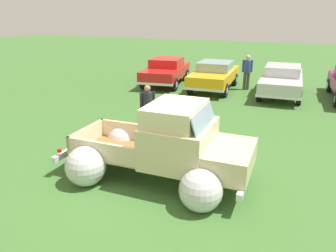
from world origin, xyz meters
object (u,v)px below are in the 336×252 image
(spectator_0, at_px, (148,106))
(show_car_1, at_px, (214,74))
(vintage_pickup_truck, at_px, (169,150))
(lane_cone_0, at_px, (111,125))
(show_car_0, at_px, (166,70))
(show_car_2, at_px, (282,79))
(spectator_1, at_px, (247,70))

(spectator_0, bearing_deg, show_car_1, 131.53)
(show_car_1, relative_size, spectator_0, 2.72)
(show_car_1, bearing_deg, spectator_0, -5.53)
(vintage_pickup_truck, relative_size, lane_cone_0, 7.40)
(vintage_pickup_truck, relative_size, show_car_0, 1.05)
(show_car_2, bearing_deg, show_car_1, -90.62)
(spectator_1, bearing_deg, show_car_2, 61.67)
(vintage_pickup_truck, relative_size, show_car_2, 0.99)
(show_car_1, distance_m, spectator_0, 7.01)
(spectator_1, bearing_deg, lane_cone_0, -31.82)
(vintage_pickup_truck, height_order, show_car_2, vintage_pickup_truck)
(show_car_1, height_order, spectator_1, spectator_1)
(vintage_pickup_truck, bearing_deg, show_car_0, 112.69)
(spectator_1, bearing_deg, show_car_1, -81.81)
(show_car_1, distance_m, lane_cone_0, 7.85)
(spectator_0, height_order, spectator_1, spectator_1)
(show_car_0, height_order, spectator_0, spectator_0)
(vintage_pickup_truck, distance_m, show_car_2, 9.99)
(show_car_1, xyz_separation_m, spectator_1, (1.59, 0.52, 0.25))
(show_car_0, distance_m, show_car_1, 2.82)
(vintage_pickup_truck, bearing_deg, lane_cone_0, 144.21)
(show_car_2, relative_size, spectator_1, 2.63)
(show_car_0, relative_size, spectator_0, 2.77)
(show_car_2, bearing_deg, vintage_pickup_truck, -12.00)
(show_car_2, bearing_deg, spectator_1, -107.97)
(show_car_1, xyz_separation_m, spectator_0, (-0.67, -6.97, 0.12))
(spectator_0, xyz_separation_m, spectator_1, (2.25, 7.49, 0.12))
(show_car_1, relative_size, spectator_1, 2.43)
(show_car_2, relative_size, lane_cone_0, 7.49)
(lane_cone_0, bearing_deg, spectator_0, 32.92)
(show_car_1, bearing_deg, vintage_pickup_truck, 6.68)
(show_car_0, height_order, show_car_1, same)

